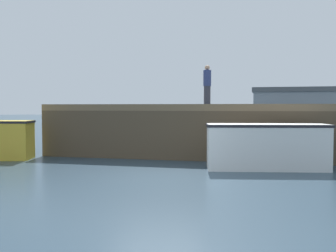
# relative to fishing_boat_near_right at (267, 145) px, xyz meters

# --- Properties ---
(ground) EXTENTS (120.00, 160.00, 0.10)m
(ground) POSITION_rel_fishing_boat_near_right_xyz_m (-2.98, -2.33, -0.81)
(ground) COLOR #283D4C
(pier) EXTENTS (14.47, 6.40, 2.08)m
(pier) POSITION_rel_fishing_boat_near_right_xyz_m (-1.51, 3.83, 0.93)
(pier) COLOR brown
(pier) RESTS_ON ground
(fishing_boat_near_right) EXTENTS (3.96, 1.91, 1.44)m
(fishing_boat_near_right) POSITION_rel_fishing_boat_near_right_xyz_m (0.00, 0.00, 0.00)
(fishing_boat_near_right) COLOR silver
(fishing_boat_near_right) RESTS_ON ground
(dockworker) EXTENTS (0.34, 0.34, 1.71)m
(dockworker) POSITION_rel_fishing_boat_near_right_xyz_m (-2.51, 4.35, 2.19)
(dockworker) COLOR #2D3342
(dockworker) RESTS_ON pier
(warehouse) EXTENTS (8.84, 6.25, 4.09)m
(warehouse) POSITION_rel_fishing_boat_near_right_xyz_m (3.02, 33.87, 1.31)
(warehouse) COLOR gray
(warehouse) RESTS_ON ground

